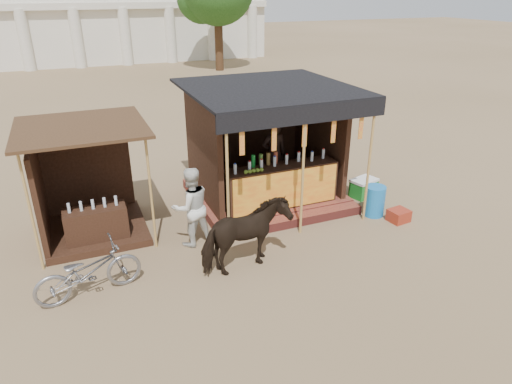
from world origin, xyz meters
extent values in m
plane|color=#846B4C|center=(0.00, 0.00, 0.00)|extent=(120.00, 120.00, 0.00)
cube|color=maroon|center=(1.00, 3.50, 0.11)|extent=(3.40, 2.80, 0.22)
cube|color=maroon|center=(1.00, 1.95, 0.10)|extent=(3.40, 0.35, 0.20)
cube|color=#392015|center=(1.00, 2.55, 0.69)|extent=(2.60, 0.55, 0.95)
cube|color=orange|center=(1.00, 2.27, 0.69)|extent=(2.50, 0.02, 0.88)
cube|color=#392015|center=(1.00, 4.75, 1.47)|extent=(3.00, 0.12, 2.50)
cube|color=#392015|center=(-0.50, 3.50, 1.47)|extent=(0.12, 2.50, 2.50)
cube|color=#392015|center=(2.50, 3.50, 1.47)|extent=(0.12, 2.50, 2.50)
cube|color=black|center=(1.00, 3.30, 2.75)|extent=(3.60, 3.60, 0.06)
cube|color=black|center=(1.00, 1.52, 2.57)|extent=(3.60, 0.06, 0.36)
cylinder|color=tan|center=(-0.60, 1.55, 1.38)|extent=(0.06, 0.06, 2.75)
cylinder|color=tan|center=(1.00, 1.55, 1.38)|extent=(0.06, 0.06, 2.75)
cylinder|color=tan|center=(2.60, 1.55, 1.38)|extent=(0.06, 0.06, 2.75)
cube|color=red|center=(-0.30, 1.55, 2.20)|extent=(0.10, 0.02, 0.55)
cube|color=red|center=(0.35, 1.55, 2.20)|extent=(0.10, 0.02, 0.55)
cube|color=red|center=(1.00, 1.55, 2.20)|extent=(0.10, 0.02, 0.55)
cube|color=red|center=(1.65, 1.55, 2.20)|extent=(0.10, 0.02, 0.55)
cube|color=red|center=(2.30, 1.55, 2.20)|extent=(0.10, 0.02, 0.55)
imported|color=black|center=(1.31, 3.60, 1.06)|extent=(0.65, 0.47, 1.68)
cube|color=#392015|center=(-3.00, 3.20, 0.07)|extent=(2.00, 2.00, 0.15)
cube|color=#392015|center=(-3.00, 4.15, 1.05)|extent=(1.90, 0.10, 2.10)
cube|color=#392015|center=(-3.95, 3.20, 1.05)|extent=(0.10, 1.90, 2.10)
cube|color=#472D19|center=(-3.00, 3.10, 2.35)|extent=(2.40, 2.40, 0.06)
cylinder|color=tan|center=(-4.05, 2.15, 1.18)|extent=(0.05, 0.05, 2.35)
cylinder|color=tan|center=(-1.95, 2.15, 1.18)|extent=(0.05, 0.05, 2.35)
cube|color=#392015|center=(-3.00, 2.70, 0.40)|extent=(1.20, 0.50, 0.80)
imported|color=black|center=(-0.57, 0.71, 0.69)|extent=(1.74, 1.03, 1.37)
imported|color=gray|center=(-3.28, 1.00, 0.46)|extent=(1.84, 0.90, 0.93)
imported|color=silver|center=(-1.22, 2.00, 0.82)|extent=(0.88, 0.73, 1.64)
cylinder|color=#186EBA|center=(2.94, 1.65, 0.35)|extent=(0.50, 0.50, 0.70)
cube|color=maroon|center=(3.27, 1.18, 0.13)|extent=(0.47, 0.43, 0.27)
cube|color=#1C7F26|center=(3.31, 2.60, 0.20)|extent=(0.71, 0.57, 0.40)
cube|color=white|center=(3.31, 2.60, 0.43)|extent=(0.73, 0.60, 0.06)
cube|color=silver|center=(-2.00, 30.00, 4.00)|extent=(26.00, 7.00, 8.00)
cube|color=silver|center=(-2.00, 26.40, 3.70)|extent=(26.00, 0.50, 0.40)
cylinder|color=silver|center=(-5.00, 26.40, 1.80)|extent=(0.70, 0.70, 3.60)
cylinder|color=silver|center=(-2.00, 26.40, 1.80)|extent=(0.70, 0.70, 3.60)
cylinder|color=silver|center=(1.00, 26.40, 1.80)|extent=(0.70, 0.70, 3.60)
cylinder|color=silver|center=(4.00, 26.40, 1.80)|extent=(0.70, 0.70, 3.60)
cylinder|color=silver|center=(7.00, 26.40, 1.80)|extent=(0.70, 0.70, 3.60)
cylinder|color=silver|center=(10.00, 26.40, 1.80)|extent=(0.70, 0.70, 3.60)
cylinder|color=#382314|center=(6.00, 22.00, 2.00)|extent=(0.50, 0.50, 4.00)
camera|label=1|loc=(-3.14, -5.95, 4.78)|focal=32.00mm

